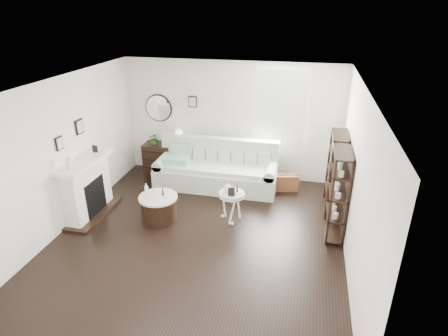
% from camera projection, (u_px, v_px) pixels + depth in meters
% --- Properties ---
extents(room, '(5.50, 5.50, 5.50)m').
position_uv_depth(room, '(263.00, 113.00, 8.30)').
color(room, black).
rests_on(room, ground).
extents(fireplace, '(0.50, 1.40, 1.84)m').
position_uv_depth(fireplace, '(87.00, 189.00, 7.20)').
color(fireplace, white).
rests_on(fireplace, ground).
extents(shelf_unit_far, '(0.30, 0.80, 1.60)m').
position_uv_depth(shelf_unit_far, '(335.00, 173.00, 7.27)').
color(shelf_unit_far, black).
rests_on(shelf_unit_far, ground).
extents(shelf_unit_near, '(0.30, 0.80, 1.60)m').
position_uv_depth(shelf_unit_near, '(338.00, 194.00, 6.47)').
color(shelf_unit_near, black).
rests_on(shelf_unit_near, ground).
extents(sofa, '(2.71, 0.94, 1.05)m').
position_uv_depth(sofa, '(217.00, 171.00, 8.44)').
color(sofa, beige).
rests_on(sofa, ground).
extents(quilt, '(0.58, 0.49, 0.14)m').
position_uv_depth(quilt, '(177.00, 159.00, 8.39)').
color(quilt, '#279172').
rests_on(quilt, sofa).
extents(suitcase, '(0.59, 0.30, 0.37)m').
position_uv_depth(suitcase, '(285.00, 183.00, 8.26)').
color(suitcase, brown).
rests_on(suitcase, ground).
extents(dresser, '(1.12, 0.48, 0.75)m').
position_uv_depth(dresser, '(168.00, 159.00, 9.04)').
color(dresser, black).
rests_on(dresser, ground).
extents(table_lamp, '(0.25, 0.25, 0.38)m').
position_uv_depth(table_lamp, '(179.00, 138.00, 8.75)').
color(table_lamp, white).
rests_on(table_lamp, dresser).
extents(potted_plant, '(0.27, 0.24, 0.28)m').
position_uv_depth(potted_plant, '(154.00, 139.00, 8.85)').
color(potted_plant, '#215017').
rests_on(potted_plant, dresser).
extents(drum_table, '(0.73, 0.73, 0.51)m').
position_uv_depth(drum_table, '(159.00, 208.00, 7.12)').
color(drum_table, black).
rests_on(drum_table, ground).
extents(pedestal_table, '(0.49, 0.49, 0.59)m').
position_uv_depth(pedestal_table, '(232.00, 195.00, 7.00)').
color(pedestal_table, silver).
rests_on(pedestal_table, ground).
extents(eiffel_drum, '(0.13, 0.13, 0.18)m').
position_uv_depth(eiffel_drum, '(163.00, 191.00, 7.01)').
color(eiffel_drum, black).
rests_on(eiffel_drum, drum_table).
extents(bottle_drum, '(0.07, 0.07, 0.29)m').
position_uv_depth(bottle_drum, '(147.00, 191.00, 6.92)').
color(bottle_drum, silver).
rests_on(bottle_drum, drum_table).
extents(card_frame_drum, '(0.15, 0.08, 0.19)m').
position_uv_depth(card_frame_drum, '(151.00, 196.00, 6.82)').
color(card_frame_drum, silver).
rests_on(card_frame_drum, drum_table).
extents(eiffel_ped, '(0.11, 0.11, 0.19)m').
position_uv_depth(eiffel_ped, '(237.00, 188.00, 6.95)').
color(eiffel_ped, black).
rests_on(eiffel_ped, pedestal_table).
extents(flask_ped, '(0.15, 0.15, 0.28)m').
position_uv_depth(flask_ped, '(228.00, 185.00, 6.96)').
color(flask_ped, silver).
rests_on(flask_ped, pedestal_table).
extents(card_frame_ped, '(0.13, 0.07, 0.17)m').
position_uv_depth(card_frame_ped, '(231.00, 192.00, 6.82)').
color(card_frame_ped, black).
rests_on(card_frame_ped, pedestal_table).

